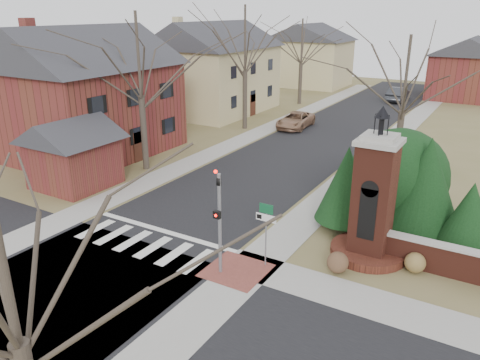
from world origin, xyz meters
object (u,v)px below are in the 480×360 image
Objects in this scene: brick_gate_monument at (372,209)px; distant_car at (398,94)px; pickup_truck at (295,120)px; traffic_signal_pole at (219,214)px; sign_post at (266,222)px.

brick_gate_monument is 37.89m from distant_car.
brick_gate_monument is 23.02m from pickup_truck.
brick_gate_monument is at bearing -61.06° from pickup_truck.
pickup_truck is (-12.21, 19.45, -1.48)m from brick_gate_monument.
distant_car is (-2.70, 41.56, -1.78)m from traffic_signal_pole.
distant_car is (-3.99, 40.14, -1.14)m from sign_post.
distant_car is (4.81, 17.68, 0.13)m from pickup_truck.
brick_gate_monument reaches higher than traffic_signal_pole.
pickup_truck is at bearing 76.16° from distant_car.
brick_gate_monument is (4.70, 4.42, -0.42)m from traffic_signal_pole.
traffic_signal_pole is 41.68m from distant_car.
traffic_signal_pole is 6.47m from brick_gate_monument.
sign_post reaches higher than distant_car.
traffic_signal_pole is 1.64× the size of sign_post.
sign_post is 0.56× the size of distant_car.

